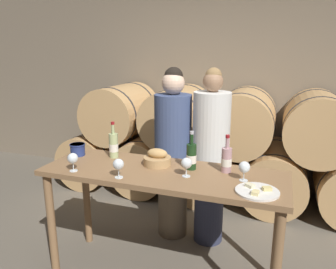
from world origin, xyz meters
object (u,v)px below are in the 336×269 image
tasting_table (163,187)px  person_left (173,153)px  wine_glass_right (244,167)px  cheese_plate (257,191)px  wine_glass_left (118,165)px  person_right (210,158)px  wine_glass_far_left (73,159)px  wine_glass_center (186,164)px  wine_bottle_red (191,156)px  blue_crock (78,149)px  bread_basket (157,159)px  wine_bottle_white (114,145)px  wine_bottle_rose (227,160)px

tasting_table → person_left: size_ratio=1.11×
wine_glass_right → cheese_plate: bearing=-58.1°
cheese_plate → wine_glass_left: (-0.94, -0.07, 0.09)m
person_right → wine_glass_far_left: (-0.85, -0.88, 0.18)m
person_right → cheese_plate: (0.47, -0.82, 0.09)m
tasting_table → wine_glass_right: (0.59, 0.01, 0.23)m
wine_glass_left → wine_glass_center: bearing=21.9°
person_left → wine_glass_right: 0.99m
cheese_plate → wine_glass_far_left: size_ratio=1.98×
wine_bottle_red → wine_glass_right: (0.40, -0.10, -0.00)m
wine_glass_left → wine_glass_center: size_ratio=1.00×
blue_crock → wine_glass_far_left: wine_glass_far_left is taller
bread_basket → person_left: bearing=95.5°
wine_bottle_white → wine_glass_left: 0.46m
wine_glass_far_left → wine_glass_center: size_ratio=1.00×
person_left → wine_bottle_white: size_ratio=5.40×
cheese_plate → wine_glass_far_left: (-1.32, -0.06, 0.09)m
person_right → wine_glass_right: 0.77m
wine_glass_center → wine_glass_right: 0.40m
person_left → wine_glass_left: bearing=-97.1°
wine_bottle_red → wine_bottle_rose: bearing=6.2°
wine_bottle_rose → wine_glass_far_left: wine_bottle_rose is taller
person_left → bread_basket: size_ratio=7.61×
cheese_plate → wine_glass_left: bearing=-176.0°
tasting_table → wine_glass_left: size_ratio=13.05×
tasting_table → cheese_plate: 0.73m
person_left → wine_bottle_rose: 0.80m
tasting_table → person_right: 0.70m
person_left → wine_bottle_red: (0.33, -0.55, 0.18)m
cheese_plate → wine_glass_center: wine_glass_center is taller
wine_bottle_rose → wine_glass_left: bearing=-152.4°
tasting_table → blue_crock: size_ratio=13.99×
wine_glass_center → wine_glass_right: size_ratio=1.00×
tasting_table → wine_glass_center: (0.20, -0.05, 0.23)m
person_left → wine_bottle_rose: bearing=-41.5°
wine_bottle_white → wine_bottle_rose: bearing=-1.7°
wine_bottle_red → cheese_plate: size_ratio=1.07×
wine_glass_right → tasting_table: bearing=-179.3°
wine_bottle_white → cheese_plate: (1.19, -0.33, -0.10)m
person_right → wine_bottle_red: (-0.03, -0.55, 0.18)m
wine_bottle_red → wine_bottle_rose: 0.26m
person_right → blue_crock: (-1.04, -0.54, 0.14)m
cheese_plate → wine_glass_center: 0.52m
bread_basket → wine_glass_left: wine_glass_left is taller
wine_bottle_red → blue_crock: (-1.00, 0.00, -0.05)m
tasting_table → wine_glass_center: bearing=-13.6°
wine_glass_left → bread_basket: bearing=64.1°
tasting_table → wine_bottle_red: bearing=29.8°
wine_bottle_white → cheese_plate: bearing=-15.3°
bread_basket → wine_glass_far_left: size_ratio=1.55×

